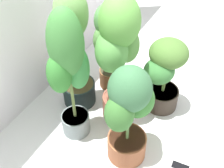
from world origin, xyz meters
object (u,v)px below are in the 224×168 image
Objects in this scene: potted_plant_back_right at (111,39)px; potted_plant_back_left at (69,68)px; potted_plant_center at (119,50)px; cell_phone at (180,167)px; potted_plant_front_right at (164,73)px; potted_plant_front_left at (129,112)px; potted_plant_back_center at (72,48)px.

potted_plant_back_left is at bearing -178.76° from potted_plant_back_right.
potted_plant_back_left is (-0.29, 0.19, -0.02)m from potted_plant_center.
cell_phone is at bearing -85.20° from potted_plant_back_left.
potted_plant_back_left is 1.00m from cell_phone.
potted_plant_back_left is at bearing 90.31° from cell_phone.
potted_plant_front_right is at bearing 32.15° from cell_phone.
potted_plant_front_left is (-0.53, 0.03, 0.08)m from potted_plant_front_right.
potted_plant_center is 6.85× the size of cell_phone.
potted_plant_back_center is at bearing 31.10° from potted_plant_back_left.
potted_plant_back_left is 1.31× the size of potted_plant_back_right.
potted_plant_back_left reaches higher than potted_plant_back_center.
potted_plant_back_left reaches higher than potted_plant_back_right.
potted_plant_front_left reaches higher than cell_phone.
potted_plant_center is 0.37m from potted_plant_back_right.
potted_plant_center is 0.44m from potted_plant_front_right.
potted_plant_front_right is 4.23× the size of cell_phone.
potted_plant_center is 1.31× the size of potted_plant_back_right.
potted_plant_center is 0.36m from potted_plant_back_center.
potted_plant_back_right is 0.78× the size of potted_plant_back_center.
potted_plant_center is at bearing -83.38° from potted_plant_back_center.
cell_phone is (-0.23, -0.60, -0.62)m from potted_plant_center.
potted_plant_back_left is at bearing 89.61° from potted_plant_front_left.
potted_plant_front_right is at bearing -95.08° from potted_plant_back_right.
potted_plant_back_left reaches higher than potted_plant_front_left.
cell_phone is (0.07, -0.80, -0.60)m from potted_plant_back_left.
potted_plant_back_right is at bearing -24.02° from potted_plant_back_center.
potted_plant_front_left is 0.77× the size of potted_plant_back_center.
potted_plant_back_left is at bearing 139.01° from potted_plant_front_right.
potted_plant_back_left is 1.02× the size of potted_plant_back_center.
potted_plant_center is 1.31× the size of potted_plant_front_left.
potted_plant_back_right is (0.04, 0.47, 0.12)m from potted_plant_front_right.
cell_phone is (-0.50, -0.81, -0.48)m from potted_plant_back_right.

